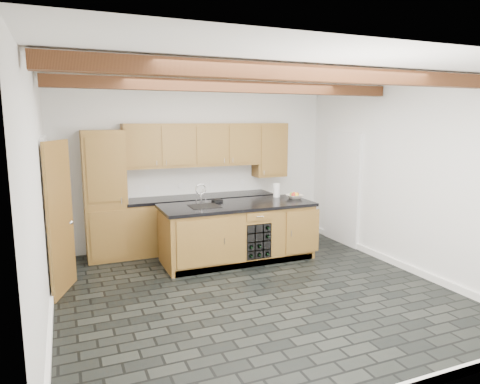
% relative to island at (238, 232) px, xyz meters
% --- Properties ---
extents(ground, '(5.00, 5.00, 0.00)m').
position_rel_island_xyz_m(ground, '(-0.31, -1.28, -0.46)').
color(ground, black).
rests_on(ground, ground).
extents(room_shell, '(5.01, 5.00, 5.00)m').
position_rel_island_xyz_m(room_shell, '(-0.39, -0.75, 1.06)').
color(room_shell, white).
rests_on(room_shell, ground).
extents(back_cabinetry, '(3.65, 0.62, 2.20)m').
position_rel_island_xyz_m(back_cabinetry, '(-0.68, 0.95, 0.52)').
color(back_cabinetry, olive).
rests_on(back_cabinetry, ground).
extents(island, '(2.48, 0.96, 0.93)m').
position_rel_island_xyz_m(island, '(0.00, 0.00, 0.00)').
color(island, olive).
rests_on(island, ground).
extents(faucet, '(0.45, 0.40, 0.34)m').
position_rel_island_xyz_m(faucet, '(-0.56, 0.05, 0.50)').
color(faucet, black).
rests_on(faucet, island).
extents(kitchen_scale, '(0.19, 0.14, 0.05)m').
position_rel_island_xyz_m(kitchen_scale, '(-0.26, 0.27, 0.49)').
color(kitchen_scale, black).
rests_on(kitchen_scale, island).
extents(fruit_bowl, '(0.29, 0.29, 0.07)m').
position_rel_island_xyz_m(fruit_bowl, '(1.07, 0.07, 0.50)').
color(fruit_bowl, silver).
rests_on(fruit_bowl, island).
extents(fruit_cluster, '(0.16, 0.17, 0.07)m').
position_rel_island_xyz_m(fruit_cluster, '(1.07, 0.07, 0.54)').
color(fruit_cluster, '#A82316').
rests_on(fruit_cluster, fruit_bowl).
extents(paper_towel, '(0.11, 0.11, 0.24)m').
position_rel_island_xyz_m(paper_towel, '(0.86, 0.32, 0.58)').
color(paper_towel, white).
rests_on(paper_towel, island).
extents(mug, '(0.12, 0.12, 0.09)m').
position_rel_island_xyz_m(mug, '(-1.61, 1.00, 0.51)').
color(mug, white).
rests_on(mug, back_cabinetry).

